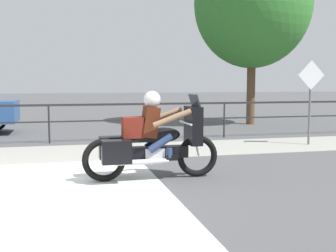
% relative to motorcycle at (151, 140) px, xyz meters
% --- Properties ---
extents(ground_plane, '(120.00, 120.00, 0.00)m').
position_rel_motorcycle_xyz_m(ground_plane, '(-1.86, -0.30, -0.68)').
color(ground_plane, '#4C4C4F').
extents(sidewalk_band, '(44.00, 2.40, 0.01)m').
position_rel_motorcycle_xyz_m(sidewalk_band, '(-1.86, 3.10, -0.68)').
color(sidewalk_band, '#99968E').
rests_on(sidewalk_band, ground).
extents(crosswalk_band, '(3.09, 6.00, 0.01)m').
position_rel_motorcycle_xyz_m(crosswalk_band, '(-1.43, -0.50, -0.68)').
color(crosswalk_band, silver).
rests_on(crosswalk_band, ground).
extents(fence_railing, '(36.00, 0.05, 1.08)m').
position_rel_motorcycle_xyz_m(fence_railing, '(-1.86, 4.87, 0.17)').
color(fence_railing, '#232326').
rests_on(fence_railing, ground).
extents(motorcycle, '(2.38, 0.76, 1.52)m').
position_rel_motorcycle_xyz_m(motorcycle, '(0.00, 0.00, 0.00)').
color(motorcycle, black).
rests_on(motorcycle, ground).
extents(street_sign, '(0.77, 0.06, 2.24)m').
position_rel_motorcycle_xyz_m(street_sign, '(4.90, 2.93, 0.75)').
color(street_sign, slate).
rests_on(street_sign, ground).
extents(tree_behind_sign, '(4.56, 4.56, 7.23)m').
position_rel_motorcycle_xyz_m(tree_behind_sign, '(5.77, 8.48, 4.03)').
color(tree_behind_sign, brown).
rests_on(tree_behind_sign, ground).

